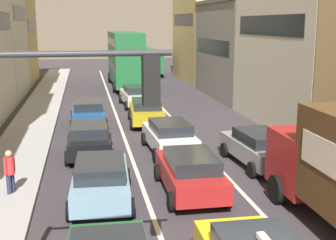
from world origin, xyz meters
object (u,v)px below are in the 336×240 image
(sedan_centre_lane_second, at_px, (190,172))
(hatchback_centre_lane_third, at_px, (169,136))
(pedestrian_near_kerb, at_px, (10,171))
(bus_mid_queue_primary, at_px, (125,57))
(traffic_light_pole, at_px, (36,152))
(sedan_centre_lane_fifth, at_px, (136,95))
(coupe_centre_lane_fourth, at_px, (146,111))
(sedan_right_lane_behind_truck, at_px, (259,147))
(sedan_left_lane_third, at_px, (89,138))
(sedan_left_lane_fourth, at_px, (88,112))
(wagon_left_lane_second, at_px, (101,179))
(bus_far_queue_secondary, at_px, (145,59))

(sedan_centre_lane_second, relative_size, hatchback_centre_lane_third, 0.99)
(sedan_centre_lane_second, xyz_separation_m, pedestrian_near_kerb, (-6.14, 0.82, 0.15))
(bus_mid_queue_primary, bearing_deg, traffic_light_pole, 172.34)
(sedan_centre_lane_fifth, distance_m, bus_mid_queue_primary, 10.26)
(coupe_centre_lane_fourth, xyz_separation_m, sedan_right_lane_behind_truck, (3.57, -8.75, 0.00))
(coupe_centre_lane_fourth, height_order, bus_mid_queue_primary, bus_mid_queue_primary)
(sedan_right_lane_behind_truck, distance_m, bus_mid_queue_primary, 25.15)
(bus_mid_queue_primary, bearing_deg, coupe_centre_lane_fourth, 178.95)
(sedan_left_lane_third, bearing_deg, sedan_left_lane_fourth, 0.57)
(traffic_light_pole, relative_size, bus_mid_queue_primary, 0.52)
(bus_mid_queue_primary, xyz_separation_m, pedestrian_near_kerb, (-6.38, -26.67, -1.88))
(traffic_light_pole, distance_m, sedan_right_lane_behind_truck, 13.07)
(wagon_left_lane_second, relative_size, bus_far_queue_secondary, 0.42)
(sedan_left_lane_third, xyz_separation_m, coupe_centre_lane_fourth, (3.39, 5.97, 0.00))
(sedan_centre_lane_fifth, bearing_deg, sedan_left_lane_third, 160.77)
(traffic_light_pole, relative_size, sedan_centre_lane_fifth, 1.25)
(sedan_left_lane_third, relative_size, sedan_centre_lane_fifth, 0.99)
(coupe_centre_lane_fourth, relative_size, bus_far_queue_secondary, 0.42)
(wagon_left_lane_second, height_order, sedan_right_lane_behind_truck, same)
(sedan_centre_lane_second, relative_size, wagon_left_lane_second, 0.99)
(sedan_centre_lane_fifth, relative_size, pedestrian_near_kerb, 2.64)
(traffic_light_pole, height_order, sedan_left_lane_third, traffic_light_pole)
(hatchback_centre_lane_third, distance_m, sedan_left_lane_fourth, 7.39)
(sedan_right_lane_behind_truck, bearing_deg, coupe_centre_lane_fourth, 18.28)
(sedan_right_lane_behind_truck, bearing_deg, sedan_centre_lane_fifth, 9.32)
(traffic_light_pole, xyz_separation_m, coupe_centre_lane_fourth, (4.32, 18.72, -3.02))
(hatchback_centre_lane_third, bearing_deg, traffic_light_pole, 157.69)
(traffic_light_pole, xyz_separation_m, pedestrian_near_kerb, (-1.81, 8.15, -2.87))
(sedan_centre_lane_second, height_order, sedan_left_lane_third, same)
(traffic_light_pole, relative_size, sedan_left_lane_third, 1.27)
(sedan_centre_lane_second, xyz_separation_m, sedan_left_lane_fourth, (-3.37, 11.67, 0.00))
(sedan_right_lane_behind_truck, bearing_deg, sedan_centre_lane_second, 122.59)
(sedan_left_lane_third, xyz_separation_m, bus_mid_queue_primary, (3.64, 22.07, 2.03))
(sedan_centre_lane_second, distance_m, bus_mid_queue_primary, 27.56)
(hatchback_centre_lane_third, bearing_deg, bus_far_queue_secondary, -8.09)
(traffic_light_pole, xyz_separation_m, sedan_right_lane_behind_truck, (7.89, 9.97, -3.02))
(coupe_centre_lane_fourth, distance_m, pedestrian_near_kerb, 12.22)
(bus_far_queue_secondary, xyz_separation_m, pedestrian_near_kerb, (-9.77, -37.90, -0.81))
(bus_mid_queue_primary, bearing_deg, wagon_left_lane_second, 172.94)
(sedan_centre_lane_second, distance_m, pedestrian_near_kerb, 6.19)
(sedan_right_lane_behind_truck, height_order, bus_far_queue_secondary, bus_far_queue_secondary)
(wagon_left_lane_second, bearing_deg, sedan_right_lane_behind_truck, -64.11)
(coupe_centre_lane_fourth, bearing_deg, hatchback_centre_lane_third, -174.32)
(bus_far_queue_secondary, bearing_deg, traffic_light_pole, 169.04)
(wagon_left_lane_second, relative_size, pedestrian_near_kerb, 2.64)
(sedan_left_lane_third, height_order, sedan_right_lane_behind_truck, same)
(traffic_light_pole, xyz_separation_m, sedan_left_lane_third, (0.93, 12.74, -3.02))
(bus_mid_queue_primary, relative_size, bus_far_queue_secondary, 1.00)
(sedan_left_lane_fourth, height_order, sedan_centre_lane_fifth, same)
(traffic_light_pole, xyz_separation_m, hatchback_centre_lane_third, (4.57, 12.55, -3.02))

